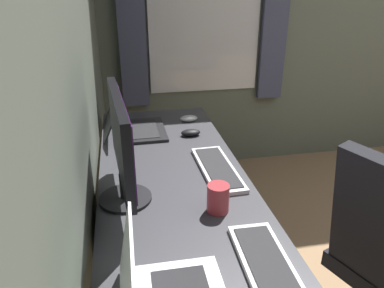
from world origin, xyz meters
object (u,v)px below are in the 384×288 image
object	(u,v)px
drawer_pedestal	(174,268)
coffee_mug	(218,198)
keyboard_spare	(270,271)
monitor_primary	(121,143)
laptop_leftmost	(131,124)
mouse_main	(191,133)
mouse_spare	(189,118)
keyboard_main	(217,169)

from	to	relation	value
drawer_pedestal	coffee_mug	distance (m)	0.48
keyboard_spare	coffee_mug	distance (m)	0.34
coffee_mug	monitor_primary	bearing A→B (deg)	67.63
laptop_leftmost	mouse_main	size ratio (longest dim) A/B	3.31
keyboard_spare	mouse_spare	xyz separation A→B (m)	(1.25, 0.00, 0.01)
drawer_pedestal	mouse_main	world-z (taller)	mouse_main
mouse_spare	keyboard_main	bearing A→B (deg)	-178.99
laptop_leftmost	coffee_mug	distance (m)	0.85
monitor_primary	mouse_main	world-z (taller)	monitor_primary
mouse_spare	drawer_pedestal	bearing A→B (deg)	164.57
keyboard_spare	mouse_spare	bearing A→B (deg)	0.13
drawer_pedestal	mouse_main	distance (m)	0.71
keyboard_spare	mouse_spare	distance (m)	1.25
mouse_spare	coffee_mug	world-z (taller)	coffee_mug
keyboard_main	mouse_spare	bearing A→B (deg)	1.01
drawer_pedestal	keyboard_spare	xyz separation A→B (m)	(-0.48, -0.22, 0.39)
keyboard_spare	mouse_main	size ratio (longest dim) A/B	4.08
keyboard_main	mouse_spare	distance (m)	0.62
laptop_leftmost	mouse_spare	xyz separation A→B (m)	(0.11, -0.34, -0.03)
keyboard_spare	laptop_leftmost	bearing A→B (deg)	16.76
drawer_pedestal	keyboard_main	world-z (taller)	keyboard_main
keyboard_spare	coffee_mug	size ratio (longest dim) A/B	3.52
drawer_pedestal	coffee_mug	size ratio (longest dim) A/B	5.76
mouse_main	coffee_mug	world-z (taller)	coffee_mug
laptop_leftmost	keyboard_main	size ratio (longest dim) A/B	0.81
keyboard_main	mouse_spare	xyz separation A→B (m)	(0.62, 0.01, 0.01)
keyboard_spare	mouse_main	distance (m)	1.03
coffee_mug	drawer_pedestal	bearing A→B (deg)	46.50
keyboard_main	keyboard_spare	size ratio (longest dim) A/B	1.00
coffee_mug	keyboard_spare	bearing A→B (deg)	-168.72
keyboard_main	mouse_main	bearing A→B (deg)	5.77
mouse_main	coffee_mug	size ratio (longest dim) A/B	0.86
laptop_leftmost	keyboard_main	bearing A→B (deg)	-145.65
keyboard_spare	monitor_primary	bearing A→B (deg)	39.88
keyboard_main	coffee_mug	size ratio (longest dim) A/B	3.51
laptop_leftmost	mouse_spare	size ratio (longest dim) A/B	3.31
coffee_mug	keyboard_main	bearing A→B (deg)	-14.55
laptop_leftmost	mouse_main	xyz separation A→B (m)	(-0.11, -0.31, -0.03)
monitor_primary	keyboard_main	bearing A→B (deg)	-68.77
monitor_primary	mouse_spare	size ratio (longest dim) A/B	5.18
monitor_primary	keyboard_spare	xyz separation A→B (m)	(-0.47, -0.39, -0.23)
drawer_pedestal	laptop_leftmost	world-z (taller)	laptop_leftmost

